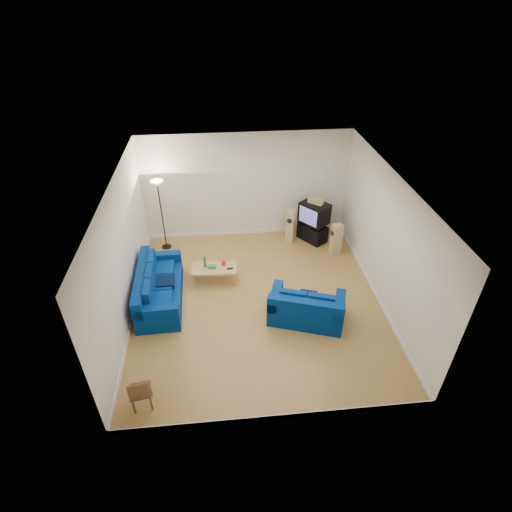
{
  "coord_description": "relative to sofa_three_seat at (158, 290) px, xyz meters",
  "views": [
    {
      "loc": [
        -0.8,
        -7.44,
        6.62
      ],
      "look_at": [
        0.0,
        0.4,
        1.1
      ],
      "focal_mm": 28.0,
      "sensor_mm": 36.0,
      "label": 1
    }
  ],
  "objects": [
    {
      "name": "centre_speaker",
      "position": [
        4.41,
        2.38,
        0.99
      ],
      "size": [
        0.45,
        0.43,
        0.16
      ],
      "primitive_type": "cube",
      "rotation": [
        0.0,
        0.0,
        -0.72
      ],
      "color": "tan",
      "rests_on": "television"
    },
    {
      "name": "sofa_loveseat",
      "position": [
        3.49,
        -1.05,
        -0.01
      ],
      "size": [
        1.91,
        1.44,
        0.85
      ],
      "rotation": [
        0.0,
        0.0,
        -0.33
      ],
      "color": "#031F55",
      "rests_on": "ground"
    },
    {
      "name": "sofa_three_seat",
      "position": [
        0.0,
        0.0,
        0.0
      ],
      "size": [
        1.08,
        2.36,
        0.9
      ],
      "rotation": [
        0.0,
        0.0,
        -1.54
      ],
      "color": "#031F55",
      "rests_on": "ground"
    },
    {
      "name": "speaker_right",
      "position": [
        4.89,
        1.58,
        0.15
      ],
      "size": [
        0.33,
        0.28,
        0.97
      ],
      "rotation": [
        0.0,
        0.0,
        -1.36
      ],
      "color": "tan",
      "rests_on": "ground"
    },
    {
      "name": "coffee_table",
      "position": [
        1.4,
        0.66,
        0.03
      ],
      "size": [
        1.19,
        0.65,
        0.42
      ],
      "rotation": [
        0.0,
        0.0,
        -0.06
      ],
      "color": "tan",
      "rests_on": "ground"
    },
    {
      "name": "floor_lamp",
      "position": [
        -0.01,
        2.41,
        1.43
      ],
      "size": [
        0.37,
        0.37,
        2.14
      ],
      "color": "black",
      "rests_on": "ground"
    },
    {
      "name": "room",
      "position": [
        2.44,
        -0.29,
        1.21
      ],
      "size": [
        6.01,
        6.51,
        3.21
      ],
      "color": "olive",
      "rests_on": "ground"
    },
    {
      "name": "television",
      "position": [
        4.39,
        2.37,
        0.6
      ],
      "size": [
        0.95,
        0.98,
        0.61
      ],
      "rotation": [
        0.0,
        0.0,
        -0.89
      ],
      "color": "black",
      "rests_on": "av_receiver"
    },
    {
      "name": "remote",
      "position": [
        1.8,
        0.56,
        0.1
      ],
      "size": [
        0.17,
        0.08,
        0.02
      ],
      "primitive_type": "cube",
      "rotation": [
        0.0,
        0.0,
        0.16
      ],
      "color": "black",
      "rests_on": "coffee_table"
    },
    {
      "name": "speaker_left",
      "position": [
        3.72,
        2.41,
        0.18
      ],
      "size": [
        0.36,
        0.38,
        1.04
      ],
      "rotation": [
        0.0,
        0.0,
        -0.53
      ],
      "color": "tan",
      "rests_on": "ground"
    },
    {
      "name": "tissue_box",
      "position": [
        1.34,
        0.65,
        0.13
      ],
      "size": [
        0.23,
        0.15,
        0.09
      ],
      "primitive_type": "cube",
      "rotation": [
        0.0,
        0.0,
        -0.15
      ],
      "color": "green",
      "rests_on": "coffee_table"
    },
    {
      "name": "dining_chair",
      "position": [
        0.0,
        -3.03,
        0.1
      ],
      "size": [
        0.43,
        0.43,
        0.79
      ],
      "rotation": [
        0.0,
        0.0,
        0.15
      ],
      "color": "brown",
      "rests_on": "ground"
    },
    {
      "name": "red_canister",
      "position": [
        1.65,
        0.75,
        0.16
      ],
      "size": [
        0.11,
        0.11,
        0.15
      ],
      "primitive_type": "cylinder",
      "rotation": [
        0.0,
        0.0,
        0.08
      ],
      "color": "red",
      "rests_on": "coffee_table"
    },
    {
      "name": "bottle",
      "position": [
        1.17,
        0.73,
        0.24
      ],
      "size": [
        0.08,
        0.08,
        0.3
      ],
      "primitive_type": "cylinder",
      "rotation": [
        0.0,
        0.0,
        -0.09
      ],
      "color": "#197233",
      "rests_on": "coffee_table"
    },
    {
      "name": "tv_stand",
      "position": [
        4.39,
        2.39,
        -0.07
      ],
      "size": [
        0.89,
        0.97,
        0.52
      ],
      "primitive_type": "cube",
      "rotation": [
        0.0,
        0.0,
        -0.95
      ],
      "color": "black",
      "rests_on": "ground"
    },
    {
      "name": "av_receiver",
      "position": [
        4.34,
        2.4,
        0.24
      ],
      "size": [
        0.48,
        0.53,
        0.11
      ],
      "primitive_type": "cube",
      "rotation": [
        0.0,
        0.0,
        -1.3
      ],
      "color": "black",
      "rests_on": "tv_stand"
    }
  ]
}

